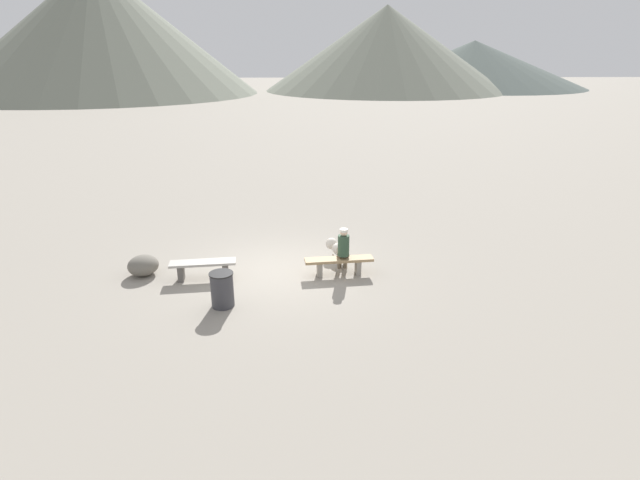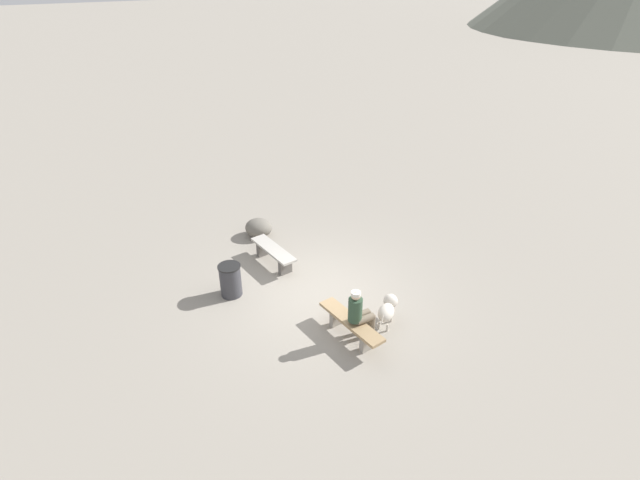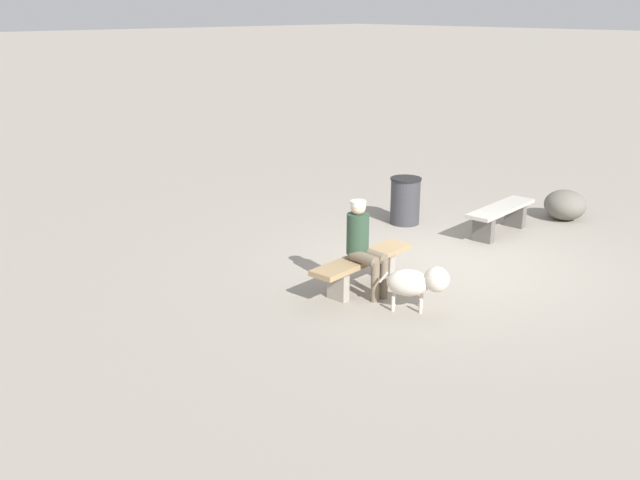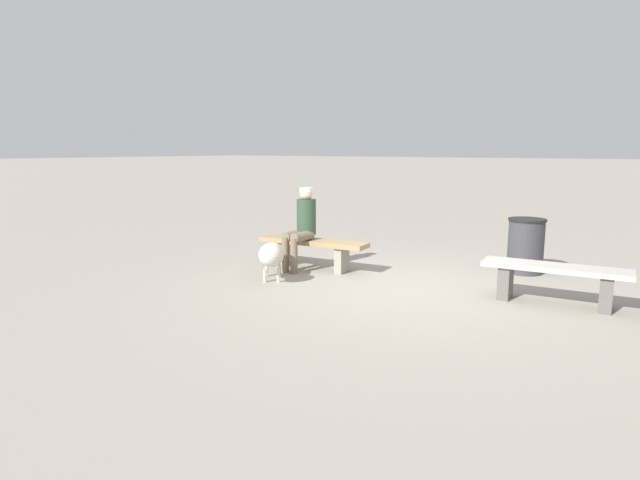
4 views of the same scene
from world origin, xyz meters
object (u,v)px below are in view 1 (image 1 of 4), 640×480
at_px(bench_left, 203,267).
at_px(dog, 337,248).
at_px(boulder, 143,265).
at_px(trash_bin, 222,289).
at_px(bench_right, 339,263).
at_px(seated_person, 343,247).

xyz_separation_m(bench_left, dog, (3.44, 1.09, 0.05)).
bearing_deg(boulder, trash_bin, -37.61).
bearing_deg(dog, bench_right, 142.81).
relative_size(bench_left, trash_bin, 2.05).
relative_size(bench_right, seated_person, 1.42).
relative_size(bench_left, bench_right, 0.94).
height_order(bench_left, trash_bin, trash_bin).
xyz_separation_m(bench_left, bench_right, (3.43, 0.14, 0.01)).
bearing_deg(trash_bin, dog, 43.17).
relative_size(bench_right, boulder, 2.27).
bearing_deg(trash_bin, seated_person, 31.21).
relative_size(trash_bin, boulder, 1.04).
xyz_separation_m(bench_left, seated_person, (3.54, 0.25, 0.38)).
xyz_separation_m(bench_left, trash_bin, (0.70, -1.47, 0.08)).
relative_size(dog, boulder, 0.96).
bearing_deg(bench_right, dog, 83.72).
bearing_deg(seated_person, bench_right, -133.68).
relative_size(bench_left, seated_person, 1.33).
bearing_deg(boulder, bench_right, -1.76).
bearing_deg(dog, boulder, 62.33).
xyz_separation_m(bench_right, boulder, (-5.01, 0.15, -0.07)).
bearing_deg(dog, bench_left, 70.89).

